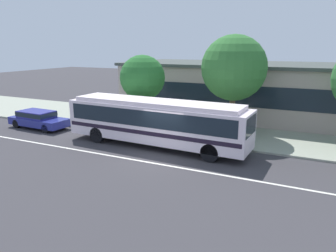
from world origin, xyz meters
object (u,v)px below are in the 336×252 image
(pedestrian_walking_along_curb, at_px, (252,126))
(street_tree_near_stop, at_px, (143,78))
(transit_bus, at_px, (156,120))
(street_tree_mid_block, at_px, (234,68))
(pedestrian_waiting_near_sign, at_px, (137,118))
(sedan_behind_bus, at_px, (38,118))

(pedestrian_walking_along_curb, distance_m, street_tree_near_stop, 8.35)
(transit_bus, xyz_separation_m, street_tree_mid_block, (3.44, 4.62, 2.90))
(transit_bus, distance_m, pedestrian_waiting_near_sign, 3.36)
(transit_bus, relative_size, pedestrian_walking_along_curb, 7.01)
(sedan_behind_bus, bearing_deg, street_tree_near_stop, 23.93)
(pedestrian_waiting_near_sign, relative_size, street_tree_near_stop, 0.32)
(street_tree_mid_block, bearing_deg, transit_bus, -126.65)
(transit_bus, bearing_deg, street_tree_mid_block, 53.35)
(sedan_behind_bus, height_order, pedestrian_walking_along_curb, pedestrian_walking_along_curb)
(transit_bus, height_order, street_tree_mid_block, street_tree_mid_block)
(transit_bus, bearing_deg, street_tree_near_stop, 129.94)
(transit_bus, xyz_separation_m, street_tree_near_stop, (-2.84, 3.39, 2.10))
(street_tree_mid_block, bearing_deg, street_tree_near_stop, -168.90)
(transit_bus, relative_size, street_tree_near_stop, 2.19)
(street_tree_near_stop, bearing_deg, pedestrian_walking_along_curb, -0.13)
(pedestrian_waiting_near_sign, bearing_deg, transit_bus, -39.07)
(sedan_behind_bus, relative_size, pedestrian_waiting_near_sign, 2.83)
(street_tree_near_stop, bearing_deg, transit_bus, -50.06)
(street_tree_mid_block, bearing_deg, pedestrian_walking_along_curb, -37.29)
(transit_bus, distance_m, sedan_behind_bus, 10.08)
(sedan_behind_bus, height_order, street_tree_near_stop, street_tree_near_stop)
(pedestrian_waiting_near_sign, bearing_deg, pedestrian_walking_along_curb, 9.53)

